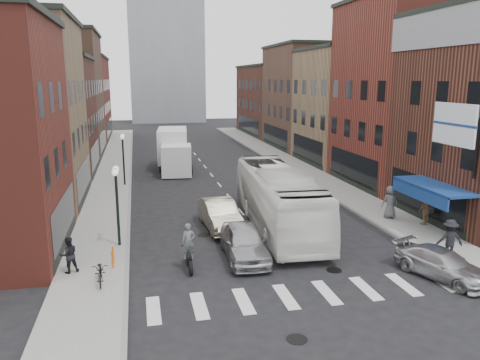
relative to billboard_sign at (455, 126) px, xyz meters
name	(u,v)px	position (x,y,z in m)	size (l,w,h in m)	color
ground	(284,265)	(-8.59, -0.50, -6.13)	(160.00, 160.00, 0.00)	black
sidewalk_left	(113,176)	(-17.09, 21.50, -6.06)	(3.00, 74.00, 0.15)	gray
sidewalk_right	(299,168)	(-0.09, 21.50, -6.06)	(3.00, 74.00, 0.15)	gray
curb_left	(130,176)	(-15.59, 21.50, -6.13)	(0.20, 74.00, 0.16)	gray
curb_right	(284,169)	(-1.59, 21.50, -6.13)	(0.20, 74.00, 0.16)	gray
crosswalk_stripes	(308,294)	(-8.59, -3.50, -6.13)	(12.00, 2.20, 0.01)	silver
bldg_left_mid_b	(32,117)	(-23.58, 23.50, -0.98)	(10.30, 10.20, 10.30)	#452118
bldg_left_far_a	(52,95)	(-23.58, 34.50, 0.52)	(10.30, 12.20, 13.30)	brown
bldg_left_far_b	(70,99)	(-23.58, 48.50, -0.48)	(10.30, 16.20, 11.30)	maroon
bldg_right_mid_a	(415,94)	(6.41, 13.50, 1.02)	(10.30, 10.20, 14.30)	maroon
bldg_right_mid_b	(356,106)	(6.41, 23.50, -0.48)	(10.30, 10.20, 11.30)	#8A6B4C
bldg_right_far_a	(315,97)	(6.41, 34.50, 0.02)	(10.30, 12.20, 12.30)	brown
bldg_right_far_b	(280,100)	(6.41, 48.50, -0.98)	(10.30, 16.20, 10.30)	#452118
awning_blue	(430,188)	(0.34, 2.00, -3.50)	(1.80, 5.00, 0.78)	navy
billboard_sign	(455,126)	(0.00, 0.00, 0.00)	(1.52, 3.00, 3.70)	black
streetlamp_near	(117,192)	(-15.99, 3.50, -3.22)	(0.32, 1.22, 4.11)	black
streetlamp_far	(123,150)	(-15.99, 17.50, -3.22)	(0.32, 1.22, 4.11)	black
bike_rack	(113,257)	(-16.19, 0.80, -5.58)	(0.08, 0.68, 0.80)	#D8590C
box_truck	(174,151)	(-11.63, 23.35, -4.29)	(3.14, 8.78, 3.73)	white
motorcycle_rider	(189,248)	(-12.87, 0.01, -5.14)	(0.60, 2.09, 2.13)	black
transit_bus	(278,198)	(-7.25, 4.96, -4.42)	(2.87, 12.27, 3.42)	white
sedan_left_near	(244,242)	(-10.17, 0.75, -5.33)	(1.90, 4.73, 1.61)	#ADAEB2
sedan_left_far	(220,214)	(-10.49, 5.50, -5.33)	(1.71, 4.90, 1.61)	#AFAC8E
curb_car	(442,264)	(-2.44, -3.22, -5.52)	(1.73, 4.25, 1.23)	#B0B0B5
parked_bicycle	(100,272)	(-16.60, -0.91, -5.52)	(0.61, 1.75, 0.92)	black
ped_left_solo	(69,255)	(-17.97, 0.44, -5.19)	(0.77, 0.45, 1.59)	black
ped_right_a	(450,239)	(-1.01, -1.70, -5.04)	(1.22, 0.60, 1.88)	black
ped_right_b	(426,210)	(1.01, 3.14, -5.14)	(0.99, 0.50, 1.69)	#95714B
ped_right_c	(390,202)	(-0.30, 4.79, -5.00)	(0.96, 0.63, 1.97)	#515358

